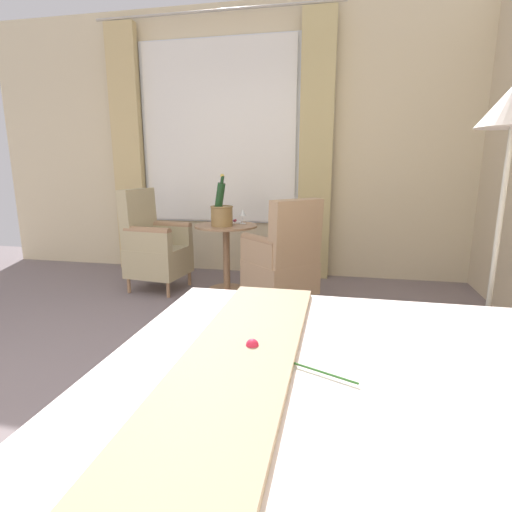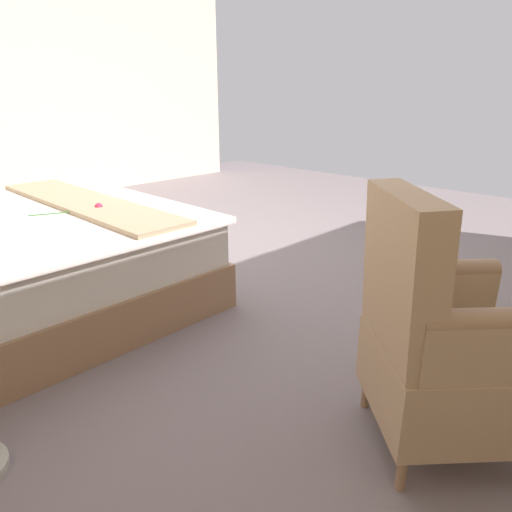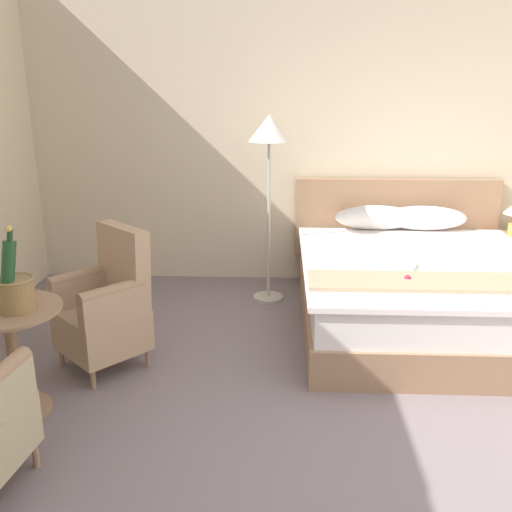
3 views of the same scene
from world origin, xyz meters
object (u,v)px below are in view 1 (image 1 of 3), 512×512
at_px(wine_glass_near_bucket, 243,213).
at_px(armchair_by_window, 283,261).
at_px(champagne_bucket, 221,212).
at_px(armchair_facing_bed, 154,246).
at_px(bed, 443,491).
at_px(wine_glass_near_edge, 223,214).
at_px(side_table_round, 226,251).
at_px(snack_plate, 235,222).
at_px(floor_lamp_brass, 512,133).

height_order(wine_glass_near_bucket, armchair_by_window, armchair_by_window).
relative_size(champagne_bucket, armchair_facing_bed, 0.48).
xyz_separation_m(bed, wine_glass_near_edge, (-2.91, -1.53, 0.46)).
bearing_deg(side_table_round, wine_glass_near_bucket, 129.74).
xyz_separation_m(side_table_round, armchair_facing_bed, (0.06, -0.77, 0.03)).
xyz_separation_m(side_table_round, snack_plate, (-0.17, 0.05, 0.28)).
xyz_separation_m(wine_glass_near_bucket, snack_plate, (-0.05, -0.10, -0.10)).
bearing_deg(armchair_by_window, armchair_facing_bed, -102.94).
relative_size(snack_plate, armchair_by_window, 0.14).
bearing_deg(armchair_facing_bed, wine_glass_near_bucket, 101.32).
distance_m(bed, wine_glass_near_edge, 3.32).
height_order(bed, snack_plate, bed).
height_order(champagne_bucket, wine_glass_near_edge, champagne_bucket).
distance_m(floor_lamp_brass, wine_glass_near_edge, 2.71).
bearing_deg(champagne_bucket, wine_glass_near_edge, -166.14).
xyz_separation_m(snack_plate, armchair_by_window, (0.55, 0.59, -0.26)).
relative_size(wine_glass_near_edge, snack_plate, 0.95).
xyz_separation_m(wine_glass_near_edge, armchair_facing_bed, (0.22, -0.69, -0.33)).
height_order(floor_lamp_brass, snack_plate, floor_lamp_brass).
distance_m(floor_lamp_brass, snack_plate, 2.64).
distance_m(champagne_bucket, wine_glass_near_edge, 0.25).
distance_m(floor_lamp_brass, side_table_round, 2.66).
distance_m(armchair_by_window, armchair_facing_bed, 1.44).
bearing_deg(snack_plate, armchair_by_window, 46.95).
relative_size(bed, wine_glass_near_bucket, 14.69).
distance_m(bed, side_table_round, 3.11).
xyz_separation_m(floor_lamp_brass, champagne_bucket, (-1.43, -1.98, -0.61)).
relative_size(floor_lamp_brass, side_table_round, 2.43).
bearing_deg(wine_glass_near_bucket, armchair_by_window, 44.43).
relative_size(bed, side_table_round, 3.19).
distance_m(side_table_round, armchair_by_window, 0.75).
height_order(floor_lamp_brass, wine_glass_near_bucket, floor_lamp_brass).
bearing_deg(armchair_facing_bed, armchair_by_window, 77.06).
bearing_deg(wine_glass_near_edge, wine_glass_near_bucket, 79.69).
xyz_separation_m(bed, champagne_bucket, (-2.67, -1.47, 0.50)).
bearing_deg(side_table_round, bed, 27.88).
height_order(side_table_round, champagne_bucket, champagne_bucket).
height_order(floor_lamp_brass, champagne_bucket, floor_lamp_brass).
relative_size(wine_glass_near_bucket, armchair_facing_bed, 0.14).
distance_m(wine_glass_near_edge, snack_plate, 0.15).
xyz_separation_m(side_table_round, wine_glass_near_bucket, (-0.12, 0.14, 0.38)).
bearing_deg(armchair_facing_bed, bed, 39.59).
bearing_deg(snack_plate, bed, 25.74).
bearing_deg(wine_glass_near_bucket, armchair_facing_bed, -78.68).
bearing_deg(champagne_bucket, bed, 28.90).
bearing_deg(champagne_bucket, floor_lamp_brass, 54.18).
bearing_deg(wine_glass_near_edge, floor_lamp_brass, 50.74).
bearing_deg(champagne_bucket, side_table_round, 163.58).
xyz_separation_m(side_table_round, armchair_by_window, (0.39, 0.64, 0.02)).
xyz_separation_m(champagne_bucket, wine_glass_near_bucket, (-0.20, 0.17, -0.03)).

